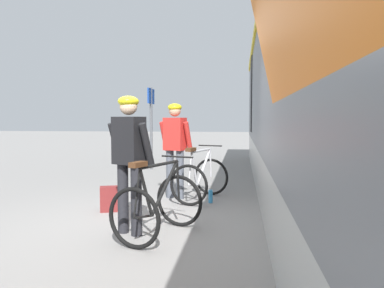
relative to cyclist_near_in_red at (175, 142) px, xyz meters
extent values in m
plane|color=gray|center=(-0.09, -1.97, -1.05)|extent=(80.00, 80.00, 0.00)
cube|color=orange|center=(1.50, -5.39, 0.75)|extent=(0.41, 4.70, 1.67)
cube|color=black|center=(1.51, 4.73, 1.20)|extent=(0.03, 1.10, 2.29)
cylinder|color=#4C515B|center=(-0.10, 0.04, -0.60)|extent=(0.14, 0.14, 0.90)
cylinder|color=#4C515B|center=(0.10, -0.04, -0.60)|extent=(0.14, 0.14, 0.90)
cube|color=red|center=(0.00, 0.00, 0.15)|extent=(0.44, 0.36, 0.60)
cylinder|color=red|center=(-0.23, 0.13, 0.10)|extent=(0.18, 0.27, 0.56)
cylinder|color=red|center=(0.26, -0.06, 0.10)|extent=(0.18, 0.27, 0.56)
sphere|color=tan|center=(0.00, 0.00, 0.58)|extent=(0.22, 0.22, 0.22)
ellipsoid|color=yellow|center=(0.00, 0.00, 0.64)|extent=(0.34, 0.35, 0.14)
cylinder|color=#232328|center=(-0.29, -2.17, -0.60)|extent=(0.14, 0.14, 0.90)
cylinder|color=#232328|center=(-0.09, -2.26, -0.60)|extent=(0.14, 0.14, 0.90)
cube|color=black|center=(-0.19, -2.22, 0.15)|extent=(0.45, 0.38, 0.60)
cylinder|color=black|center=(-0.41, -2.07, 0.10)|extent=(0.19, 0.27, 0.56)
cylinder|color=black|center=(0.06, -2.29, 0.10)|extent=(0.19, 0.27, 0.56)
sphere|color=beige|center=(-0.19, -2.22, 0.58)|extent=(0.22, 0.22, 0.22)
ellipsoid|color=yellow|center=(-0.19, -2.22, 0.64)|extent=(0.35, 0.36, 0.14)
torus|color=black|center=(0.64, 0.39, -0.70)|extent=(0.69, 0.26, 0.71)
torus|color=black|center=(0.34, -0.58, -0.70)|extent=(0.69, 0.26, 0.71)
cylinder|color=silver|center=(0.53, 0.05, -0.45)|extent=(0.23, 0.63, 0.63)
cylinder|color=silver|center=(0.50, -0.06, -0.15)|extent=(0.29, 0.82, 0.04)
cylinder|color=silver|center=(0.41, -0.36, -0.45)|extent=(0.12, 0.27, 0.62)
cylinder|color=silver|center=(0.39, -0.41, -0.73)|extent=(0.13, 0.35, 0.08)
cylinder|color=silver|center=(0.36, -0.53, -0.42)|extent=(0.07, 0.14, 0.56)
cylinder|color=silver|center=(0.63, 0.37, -0.42)|extent=(0.05, 0.09, 0.55)
cylinder|color=black|center=(0.62, 0.34, -0.09)|extent=(0.47, 0.16, 0.02)
cube|color=#4C2D19|center=(0.37, -0.50, -0.10)|extent=(0.17, 0.26, 0.06)
torus|color=black|center=(0.38, -1.80, -0.70)|extent=(0.68, 0.29, 0.71)
torus|color=black|center=(0.02, -2.76, -0.70)|extent=(0.68, 0.29, 0.71)
cylinder|color=black|center=(0.25, -2.13, -0.45)|extent=(0.26, 0.62, 0.63)
cylinder|color=black|center=(0.21, -2.24, -0.15)|extent=(0.33, 0.81, 0.04)
cylinder|color=black|center=(0.11, -2.53, -0.45)|extent=(0.13, 0.27, 0.62)
cylinder|color=black|center=(0.09, -2.59, -0.73)|extent=(0.15, 0.35, 0.08)
cylinder|color=black|center=(0.05, -2.70, -0.42)|extent=(0.07, 0.14, 0.56)
cylinder|color=black|center=(0.37, -1.82, -0.42)|extent=(0.06, 0.09, 0.55)
cylinder|color=black|center=(0.36, -1.85, -0.09)|extent=(0.46, 0.19, 0.02)
cube|color=#4C2D19|center=(0.06, -2.67, -0.10)|extent=(0.18, 0.26, 0.06)
cube|color=maroon|center=(-0.87, -1.13, -0.85)|extent=(0.32, 0.26, 0.40)
cylinder|color=#338CCC|center=(0.69, -0.30, -0.94)|extent=(0.07, 0.07, 0.23)
cylinder|color=#595B60|center=(-1.41, 3.88, 0.15)|extent=(0.08, 0.08, 2.40)
cube|color=#193F99|center=(-1.41, 3.88, 1.10)|extent=(0.04, 0.70, 0.44)
camera|label=1|loc=(1.22, -6.74, 0.41)|focal=34.69mm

